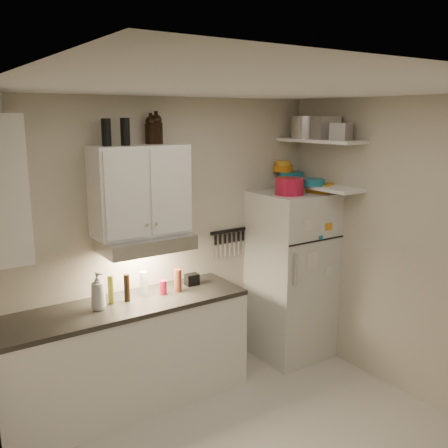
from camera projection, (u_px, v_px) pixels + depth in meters
ceiling at (272, 86)px, 3.07m from camera, size 3.20×3.00×0.02m
back_wall at (164, 242)px, 4.57m from camera, size 3.20×0.02×2.60m
left_wall at (15, 349)px, 2.47m from camera, size 0.02×3.00×2.60m
right_wall at (416, 252)px, 4.23m from camera, size 0.02×3.00×2.60m
base_cabinet at (126, 358)px, 4.20m from camera, size 2.10×0.60×0.88m
countertop at (123, 306)px, 4.10m from camera, size 2.10×0.62×0.04m
upper_cabinet at (140, 190)px, 4.16m from camera, size 0.80×0.33×0.75m
range_hood at (145, 243)px, 4.19m from camera, size 0.76×0.46×0.12m
fridge at (291, 275)px, 5.07m from camera, size 0.70×0.68×1.70m
shelf_hi at (320, 141)px, 4.78m from camera, size 0.30×0.95×0.03m
shelf_lo at (318, 186)px, 4.88m from camera, size 0.30×0.95×0.03m
knife_strip at (229, 231)px, 4.93m from camera, size 0.42×0.02×0.03m
dutch_oven at (289, 186)px, 4.73m from camera, size 0.32×0.32×0.16m
book_stack at (318, 188)px, 4.89m from camera, size 0.28×0.31×0.09m
spice_jar at (302, 188)px, 4.87m from camera, size 0.07×0.07×0.10m
stock_pot at (306, 127)px, 4.97m from camera, size 0.36×0.36×0.22m
tin_a at (326, 128)px, 4.71m from camera, size 0.26×0.24×0.21m
tin_b at (341, 132)px, 4.52m from camera, size 0.20×0.20×0.16m
bowl_teal at (291, 177)px, 5.11m from camera, size 0.25×0.25×0.10m
bowl_orange at (283, 169)px, 5.11m from camera, size 0.20×0.20×0.06m
bowl_yellow at (283, 163)px, 5.10m from camera, size 0.16×0.16×0.05m
plates at (312, 182)px, 4.83m from camera, size 0.32×0.32×0.06m
growler_a at (151, 130)px, 4.20m from camera, size 0.12×0.12×0.24m
growler_b at (156, 129)px, 4.21m from camera, size 0.14×0.14×0.25m
thermos_a at (125, 132)px, 3.98m from camera, size 0.08×0.08×0.22m
thermos_b at (106, 132)px, 3.90m from camera, size 0.08×0.08×0.21m
soap_bottle at (98, 289)px, 3.95m from camera, size 0.17×0.17×0.34m
pepper_mill at (178, 281)px, 4.37m from camera, size 0.08×0.08×0.21m
oil_bottle at (111, 290)px, 4.08m from camera, size 0.06×0.06×0.24m
vinegar_bottle at (127, 288)px, 4.14m from camera, size 0.06×0.06×0.23m
clear_bottle at (144, 283)px, 4.30m from camera, size 0.08×0.08×0.21m
red_jar at (163, 287)px, 4.31m from camera, size 0.08×0.08×0.12m
caddy at (192, 279)px, 4.55m from camera, size 0.12×0.09×0.10m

